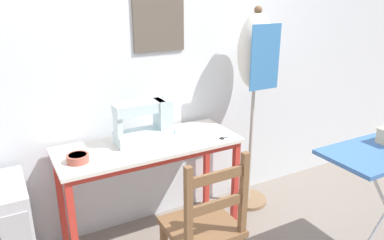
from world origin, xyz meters
The scene contains 8 objects.
wall_back centered at (0.00, 0.55, 1.28)m, with size 10.00×0.07×2.55m.
sewing_table centered at (0.00, 0.23, 0.66)m, with size 1.23×0.49×0.76m.
sewing_machine centered at (0.00, 0.29, 0.89)m, with size 0.39×0.17×0.30m.
fabric_bowl centered at (-0.48, 0.18, 0.78)m, with size 0.13×0.13×0.05m.
scissors centered at (0.50, 0.07, 0.76)m, with size 0.13×0.06×0.01m.
thread_spool_near_machine centered at (0.22, 0.31, 0.77)m, with size 0.04×0.04×0.03m.
wooden_chair centered at (0.08, -0.36, 0.44)m, with size 0.40×0.38×0.93m.
dress_form centered at (0.92, 0.32, 1.18)m, with size 0.32×0.32×1.62m.
Camera 1 is at (-0.85, -1.92, 1.74)m, focal length 35.00 mm.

